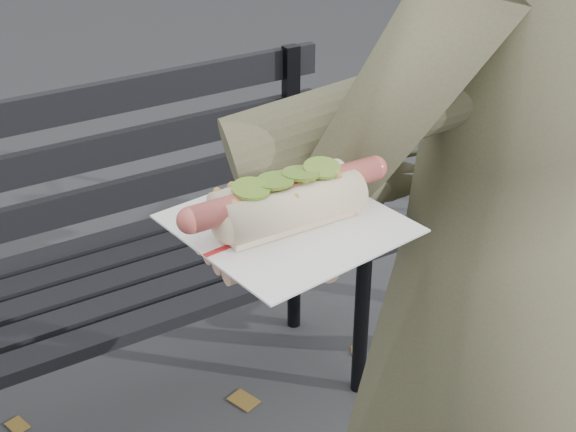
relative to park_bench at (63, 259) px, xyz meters
name	(u,v)px	position (x,y,z in m)	size (l,w,h in m)	color
park_bench	(63,259)	(0.00, 0.00, 0.00)	(1.50, 0.44, 0.88)	black
person	(486,285)	(0.37, -0.93, 0.35)	(0.64, 0.42, 1.74)	brown
held_hotdog	(405,121)	(0.17, -0.96, 0.65)	(0.62, 0.31, 0.20)	brown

